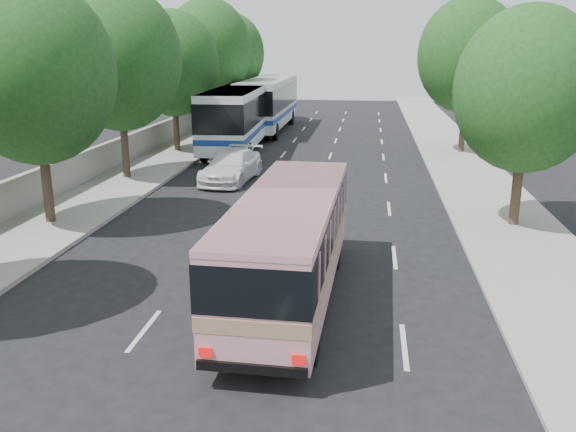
% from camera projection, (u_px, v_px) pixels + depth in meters
% --- Properties ---
extents(ground, '(120.00, 120.00, 0.00)m').
position_uv_depth(ground, '(240.00, 301.00, 16.16)').
color(ground, black).
rests_on(ground, ground).
extents(sidewalk_left, '(4.00, 90.00, 0.15)m').
position_uv_depth(sidewalk_left, '(169.00, 157.00, 36.28)').
color(sidewalk_left, '#9E998E').
rests_on(sidewalk_left, ground).
extents(sidewalk_right, '(4.00, 90.00, 0.12)m').
position_uv_depth(sidewalk_right, '(462.00, 164.00, 34.15)').
color(sidewalk_right, '#9E998E').
rests_on(sidewalk_right, ground).
extents(low_wall, '(0.30, 90.00, 1.50)m').
position_uv_depth(low_wall, '(139.00, 142.00, 36.28)').
color(low_wall, '#9E998E').
rests_on(low_wall, sidewalk_left).
extents(tree_left_b, '(5.70, 5.70, 8.88)m').
position_uv_depth(tree_left_b, '(35.00, 66.00, 21.29)').
color(tree_left_b, '#38281E').
rests_on(tree_left_b, ground).
extents(tree_left_c, '(6.00, 6.00, 9.35)m').
position_uv_depth(tree_left_c, '(119.00, 53.00, 28.86)').
color(tree_left_c, '#38281E').
rests_on(tree_left_c, ground).
extents(tree_left_d, '(5.52, 5.52, 8.60)m').
position_uv_depth(tree_left_d, '(174.00, 60.00, 36.62)').
color(tree_left_d, '#38281E').
rests_on(tree_left_d, ground).
extents(tree_left_e, '(6.30, 6.30, 9.82)m').
position_uv_depth(tree_left_e, '(209.00, 46.00, 44.02)').
color(tree_left_e, '#38281E').
rests_on(tree_left_e, ground).
extents(tree_left_f, '(5.88, 5.88, 9.16)m').
position_uv_depth(tree_left_f, '(231.00, 51.00, 51.79)').
color(tree_left_f, '#38281E').
rests_on(tree_left_f, ground).
extents(tree_right_near, '(5.10, 5.10, 7.95)m').
position_uv_depth(tree_right_near, '(530.00, 84.00, 21.21)').
color(tree_right_near, '#38281E').
rests_on(tree_right_near, ground).
extents(tree_right_far, '(6.00, 6.00, 9.35)m').
position_uv_depth(tree_right_far, '(470.00, 51.00, 36.19)').
color(tree_right_far, '#38281E').
rests_on(tree_right_far, ground).
extents(pink_bus, '(2.58, 9.15, 2.90)m').
position_uv_depth(pink_bus, '(289.00, 236.00, 15.63)').
color(pink_bus, '#D48992').
rests_on(pink_bus, ground).
extents(pink_taxi, '(1.80, 4.29, 1.45)m').
position_uv_depth(pink_taxi, '(273.00, 241.00, 18.77)').
color(pink_taxi, '#D6124A').
rests_on(pink_taxi, ground).
extents(white_pickup, '(2.65, 5.37, 1.50)m').
position_uv_depth(white_pickup, '(232.00, 166.00, 30.03)').
color(white_pickup, white).
rests_on(white_pickup, ground).
extents(tour_coach_front, '(3.29, 13.18, 3.92)m').
position_uv_depth(tour_coach_front, '(239.00, 113.00, 38.66)').
color(tour_coach_front, white).
rests_on(tour_coach_front, ground).
extents(tour_coach_rear, '(2.92, 13.30, 3.98)m').
position_uv_depth(tour_coach_rear, '(268.00, 100.00, 46.91)').
color(tour_coach_rear, silver).
rests_on(tour_coach_rear, ground).
extents(taxi_roof_sign, '(0.55, 0.19, 0.18)m').
position_uv_depth(taxi_roof_sign, '(272.00, 215.00, 18.54)').
color(taxi_roof_sign, silver).
rests_on(taxi_roof_sign, pink_taxi).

